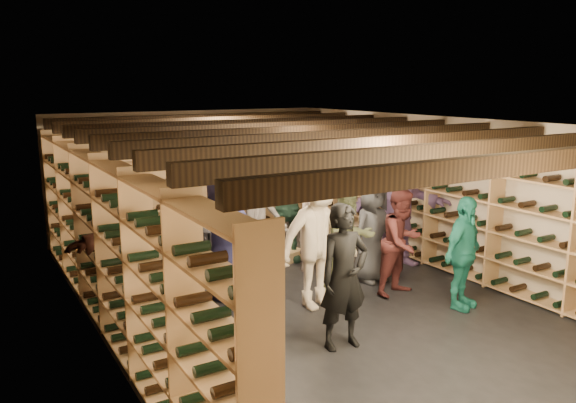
% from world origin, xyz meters
% --- Properties ---
extents(ground, '(8.00, 8.00, 0.00)m').
position_xyz_m(ground, '(0.00, 0.00, 0.00)').
color(ground, black).
rests_on(ground, ground).
extents(walls, '(5.52, 8.02, 2.40)m').
position_xyz_m(walls, '(0.00, 0.00, 1.20)').
color(walls, beige).
rests_on(walls, ground).
extents(ceiling, '(5.50, 8.00, 0.01)m').
position_xyz_m(ceiling, '(0.00, 0.00, 2.40)').
color(ceiling, beige).
rests_on(ceiling, walls).
extents(ceiling_joists, '(5.40, 7.12, 0.18)m').
position_xyz_m(ceiling_joists, '(0.00, 0.00, 2.26)').
color(ceiling_joists, black).
rests_on(ceiling_joists, ground).
extents(wine_rack_left, '(0.32, 7.50, 2.15)m').
position_xyz_m(wine_rack_left, '(-2.57, 0.00, 1.08)').
color(wine_rack_left, tan).
rests_on(wine_rack_left, ground).
extents(wine_rack_right, '(0.32, 7.50, 2.15)m').
position_xyz_m(wine_rack_right, '(2.57, 0.00, 1.08)').
color(wine_rack_right, tan).
rests_on(wine_rack_right, ground).
extents(wine_rack_back, '(4.70, 0.30, 2.15)m').
position_xyz_m(wine_rack_back, '(0.00, 3.83, 1.07)').
color(wine_rack_back, tan).
rests_on(wine_rack_back, ground).
extents(crate_stack_left, '(0.57, 0.46, 0.68)m').
position_xyz_m(crate_stack_left, '(-1.24, 2.67, 0.34)').
color(crate_stack_left, tan).
rests_on(crate_stack_left, ground).
extents(crate_stack_right, '(0.52, 0.36, 0.51)m').
position_xyz_m(crate_stack_right, '(1.29, 1.30, 0.26)').
color(crate_stack_right, tan).
rests_on(crate_stack_right, ground).
extents(crate_loose, '(0.58, 0.48, 0.17)m').
position_xyz_m(crate_loose, '(0.62, 1.30, 0.09)').
color(crate_loose, tan).
rests_on(crate_loose, ground).
extents(person_0, '(0.75, 0.49, 1.53)m').
position_xyz_m(person_0, '(-1.96, -1.11, 0.76)').
color(person_0, black).
rests_on(person_0, ground).
extents(person_1, '(0.62, 0.43, 1.64)m').
position_xyz_m(person_1, '(-0.46, -1.72, 0.82)').
color(person_1, black).
rests_on(person_1, ground).
extents(person_2, '(0.84, 0.68, 1.63)m').
position_xyz_m(person_2, '(0.49, -0.56, 0.81)').
color(person_2, '#525939').
rests_on(person_2, ground).
extents(person_3, '(1.26, 0.77, 1.90)m').
position_xyz_m(person_3, '(-0.06, -0.62, 0.95)').
color(person_3, beige).
rests_on(person_3, ground).
extents(person_4, '(0.95, 0.61, 1.50)m').
position_xyz_m(person_4, '(1.54, -1.61, 0.75)').
color(person_4, '#1C7663').
rests_on(person_4, ground).
extents(person_5, '(1.70, 1.16, 1.76)m').
position_xyz_m(person_5, '(-2.18, 0.30, 0.88)').
color(person_5, brown).
rests_on(person_5, ground).
extents(person_6, '(1.02, 0.83, 1.80)m').
position_xyz_m(person_6, '(-0.94, 0.36, 0.90)').
color(person_6, '#21224E').
rests_on(person_6, ground).
extents(person_7, '(0.65, 0.47, 1.63)m').
position_xyz_m(person_7, '(0.73, 0.69, 0.81)').
color(person_7, gray).
rests_on(person_7, ground).
extents(person_8, '(0.82, 0.69, 1.51)m').
position_xyz_m(person_8, '(1.20, -0.82, 0.76)').
color(person_8, '#4D1F1E').
rests_on(person_8, ground).
extents(person_9, '(1.16, 0.86, 1.61)m').
position_xyz_m(person_9, '(0.05, 1.30, 0.81)').
color(person_9, '#A09791').
rests_on(person_9, ground).
extents(person_10, '(1.10, 0.71, 1.75)m').
position_xyz_m(person_10, '(0.60, 1.30, 0.87)').
color(person_10, '#254736').
rests_on(person_10, ground).
extents(person_11, '(1.84, 0.99, 1.89)m').
position_xyz_m(person_11, '(2.03, 0.20, 0.95)').
color(person_11, slate).
rests_on(person_11, ground).
extents(person_12, '(0.80, 0.60, 1.50)m').
position_xyz_m(person_12, '(1.20, -0.19, 0.75)').
color(person_12, '#323337').
rests_on(person_12, ground).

